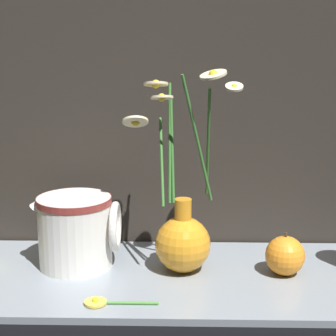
{
  "coord_description": "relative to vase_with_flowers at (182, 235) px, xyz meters",
  "views": [
    {
      "loc": [
        0.03,
        -0.93,
        0.42
      ],
      "look_at": [
        0.01,
        0.0,
        0.21
      ],
      "focal_mm": 60.0,
      "sensor_mm": 36.0,
      "label": 1
    }
  ],
  "objects": [
    {
      "name": "ground_plane",
      "position": [
        -0.04,
        -0.02,
        -0.08
      ],
      "size": [
        6.0,
        6.0,
        0.0
      ],
      "primitive_type": "plane",
      "color": "black"
    },
    {
      "name": "shelf",
      "position": [
        -0.04,
        -0.02,
        -0.07
      ],
      "size": [
        0.9,
        0.33,
        0.01
      ],
      "color": "gray",
      "rests_on": "ground_plane"
    },
    {
      "name": "vase_with_flowers",
      "position": [
        0.0,
        0.0,
        0.0
      ],
      "size": [
        0.21,
        0.13,
        0.36
      ],
      "color": "orange",
      "rests_on": "shelf"
    },
    {
      "name": "loose_daisy",
      "position": [
        -0.12,
        -0.13,
        -0.06
      ],
      "size": [
        0.12,
        0.04,
        0.01
      ],
      "color": "#4C8E3D",
      "rests_on": "shelf"
    },
    {
      "name": "ceramic_pitcher",
      "position": [
        -0.19,
        0.02,
        0.0
      ],
      "size": [
        0.16,
        0.14,
        0.14
      ],
      "color": "white",
      "rests_on": "shelf"
    },
    {
      "name": "orange_fruit",
      "position": [
        0.18,
        -0.01,
        -0.03
      ],
      "size": [
        0.07,
        0.07,
        0.08
      ],
      "color": "orange",
      "rests_on": "shelf"
    }
  ]
}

